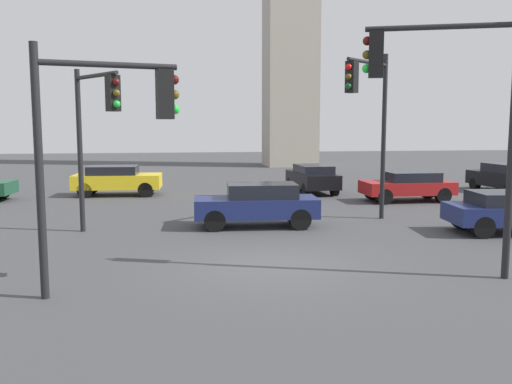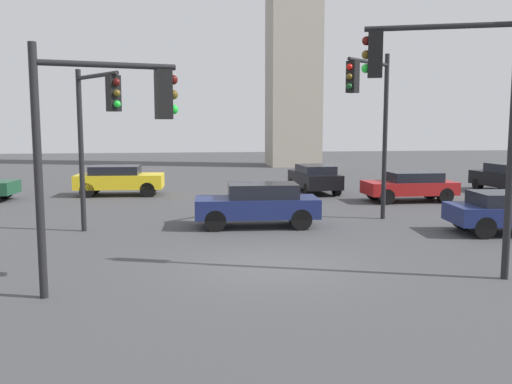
{
  "view_description": "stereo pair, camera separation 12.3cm",
  "coord_description": "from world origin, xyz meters",
  "px_view_note": "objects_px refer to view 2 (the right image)",
  "views": [
    {
      "loc": [
        -2.31,
        -12.75,
        3.39
      ],
      "look_at": [
        -0.12,
        1.92,
        1.55
      ],
      "focal_mm": 38.55,
      "sensor_mm": 36.0,
      "label": 1
    },
    {
      "loc": [
        -2.19,
        -12.77,
        3.39
      ],
      "look_at": [
        -0.12,
        1.92,
        1.55
      ],
      "focal_mm": 38.55,
      "sensor_mm": 36.0,
      "label": 2
    }
  ],
  "objects_px": {
    "traffic_light_0": "(96,119)",
    "car_7": "(314,178)",
    "traffic_light_3": "(371,106)",
    "traffic_light_1": "(446,93)",
    "car_3": "(258,204)",
    "car_0": "(508,177)",
    "car_1": "(410,186)",
    "traffic_light_2": "(104,124)",
    "car_2": "(119,179)"
  },
  "relations": [
    {
      "from": "traffic_light_1",
      "to": "car_3",
      "type": "height_order",
      "value": "traffic_light_1"
    },
    {
      "from": "traffic_light_3",
      "to": "car_3",
      "type": "bearing_deg",
      "value": -38.25
    },
    {
      "from": "traffic_light_3",
      "to": "car_2",
      "type": "relative_size",
      "value": 1.4
    },
    {
      "from": "traffic_light_0",
      "to": "traffic_light_3",
      "type": "relative_size",
      "value": 0.87
    },
    {
      "from": "traffic_light_1",
      "to": "car_7",
      "type": "distance_m",
      "value": 15.45
    },
    {
      "from": "car_0",
      "to": "car_2",
      "type": "bearing_deg",
      "value": 80.78
    },
    {
      "from": "traffic_light_3",
      "to": "car_1",
      "type": "height_order",
      "value": "traffic_light_3"
    },
    {
      "from": "traffic_light_0",
      "to": "car_0",
      "type": "distance_m",
      "value": 20.54
    },
    {
      "from": "traffic_light_2",
      "to": "car_1",
      "type": "relative_size",
      "value": 1.26
    },
    {
      "from": "car_3",
      "to": "car_0",
      "type": "bearing_deg",
      "value": -148.53
    },
    {
      "from": "traffic_light_0",
      "to": "car_0",
      "type": "relative_size",
      "value": 1.22
    },
    {
      "from": "traffic_light_0",
      "to": "car_1",
      "type": "xyz_separation_m",
      "value": [
        12.44,
        5.91,
        -2.84
      ]
    },
    {
      "from": "traffic_light_2",
      "to": "car_0",
      "type": "xyz_separation_m",
      "value": [
        17.65,
        13.9,
        -2.65
      ]
    },
    {
      "from": "traffic_light_0",
      "to": "car_7",
      "type": "xyz_separation_m",
      "value": [
        9.05,
        9.58,
        -2.81
      ]
    },
    {
      "from": "car_2",
      "to": "car_7",
      "type": "bearing_deg",
      "value": 1.67
    },
    {
      "from": "car_2",
      "to": "traffic_light_2",
      "type": "bearing_deg",
      "value": -81.4
    },
    {
      "from": "traffic_light_0",
      "to": "traffic_light_2",
      "type": "xyz_separation_m",
      "value": [
        0.95,
        -5.64,
        -0.15
      ]
    },
    {
      "from": "car_0",
      "to": "car_3",
      "type": "distance_m",
      "value": 15.48
    },
    {
      "from": "car_1",
      "to": "car_3",
      "type": "xyz_separation_m",
      "value": [
        -7.47,
        -5.0,
        0.06
      ]
    },
    {
      "from": "car_2",
      "to": "car_3",
      "type": "distance_m",
      "value": 10.47
    },
    {
      "from": "traffic_light_3",
      "to": "car_1",
      "type": "xyz_separation_m",
      "value": [
        3.62,
        4.79,
        -3.3
      ]
    },
    {
      "from": "car_0",
      "to": "car_1",
      "type": "bearing_deg",
      "value": 106.45
    },
    {
      "from": "car_0",
      "to": "car_7",
      "type": "xyz_separation_m",
      "value": [
        -9.55,
        1.32,
        -0.01
      ]
    },
    {
      "from": "traffic_light_0",
      "to": "car_2",
      "type": "bearing_deg",
      "value": 149.08
    },
    {
      "from": "traffic_light_1",
      "to": "car_1",
      "type": "distance_m",
      "value": 12.63
    },
    {
      "from": "traffic_light_2",
      "to": "car_7",
      "type": "bearing_deg",
      "value": 48.59
    },
    {
      "from": "traffic_light_2",
      "to": "traffic_light_3",
      "type": "height_order",
      "value": "traffic_light_3"
    },
    {
      "from": "traffic_light_3",
      "to": "car_7",
      "type": "relative_size",
      "value": 1.41
    },
    {
      "from": "traffic_light_0",
      "to": "car_2",
      "type": "height_order",
      "value": "traffic_light_0"
    },
    {
      "from": "car_1",
      "to": "car_7",
      "type": "relative_size",
      "value": 0.95
    },
    {
      "from": "car_2",
      "to": "car_7",
      "type": "distance_m",
      "value": 9.51
    },
    {
      "from": "car_2",
      "to": "car_3",
      "type": "xyz_separation_m",
      "value": [
        5.43,
        -8.96,
        0.0
      ]
    },
    {
      "from": "car_0",
      "to": "car_7",
      "type": "relative_size",
      "value": 1.0
    },
    {
      "from": "car_1",
      "to": "traffic_light_0",
      "type": "bearing_deg",
      "value": 25.29
    },
    {
      "from": "traffic_light_1",
      "to": "car_7",
      "type": "height_order",
      "value": "traffic_light_1"
    },
    {
      "from": "traffic_light_1",
      "to": "car_3",
      "type": "bearing_deg",
      "value": -43.46
    },
    {
      "from": "traffic_light_1",
      "to": "car_1",
      "type": "xyz_separation_m",
      "value": [
        4.28,
        11.4,
        -3.36
      ]
    },
    {
      "from": "traffic_light_3",
      "to": "car_2",
      "type": "distance_m",
      "value": 13.16
    },
    {
      "from": "traffic_light_0",
      "to": "car_0",
      "type": "xyz_separation_m",
      "value": [
        18.6,
        8.26,
        -2.8
      ]
    },
    {
      "from": "car_7",
      "to": "traffic_light_3",
      "type": "bearing_deg",
      "value": 175.74
    },
    {
      "from": "car_1",
      "to": "traffic_light_3",
      "type": "bearing_deg",
      "value": 52.82
    },
    {
      "from": "car_7",
      "to": "traffic_light_0",
      "type": "bearing_deg",
      "value": 133.88
    },
    {
      "from": "traffic_light_3",
      "to": "car_3",
      "type": "height_order",
      "value": "traffic_light_3"
    },
    {
      "from": "traffic_light_0",
      "to": "car_7",
      "type": "bearing_deg",
      "value": 103.06
    },
    {
      "from": "traffic_light_1",
      "to": "car_0",
      "type": "height_order",
      "value": "traffic_light_1"
    },
    {
      "from": "traffic_light_2",
      "to": "car_0",
      "type": "bearing_deg",
      "value": 24.82
    },
    {
      "from": "traffic_light_2",
      "to": "car_1",
      "type": "distance_m",
      "value": 16.52
    },
    {
      "from": "car_0",
      "to": "car_2",
      "type": "relative_size",
      "value": 0.99
    },
    {
      "from": "traffic_light_2",
      "to": "traffic_light_3",
      "type": "bearing_deg",
      "value": 27.26
    },
    {
      "from": "traffic_light_2",
      "to": "car_7",
      "type": "distance_m",
      "value": 17.44
    }
  ]
}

